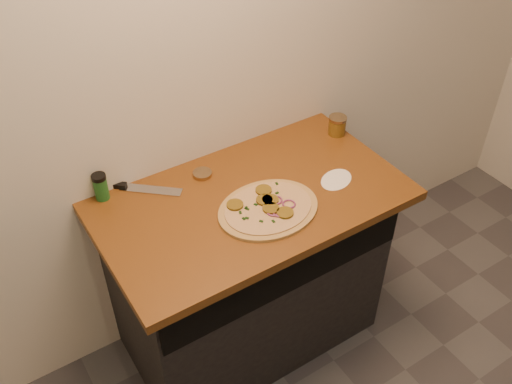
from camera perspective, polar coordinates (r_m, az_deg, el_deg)
cabinet at (r=2.56m, az=-0.81°, el=-8.07°), size 1.10×0.60×0.86m
countertop at (r=2.22m, az=-0.50°, el=-0.81°), size 1.20×0.70×0.04m
pizza at (r=2.14m, az=1.23°, el=-1.63°), size 0.40×0.40×0.03m
chefs_knife at (r=2.30m, az=-12.57°, el=0.50°), size 0.29×0.26×0.02m
mason_jar_lid at (r=2.32m, az=-5.38°, el=1.82°), size 0.09×0.09×0.02m
salsa_jar at (r=2.55m, az=8.12°, el=6.62°), size 0.08×0.08×0.09m
spice_shaker at (r=2.25m, az=-15.27°, el=0.51°), size 0.06×0.06×0.11m
flour_spill at (r=2.31m, az=8.02°, el=1.23°), size 0.20×0.20×0.00m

